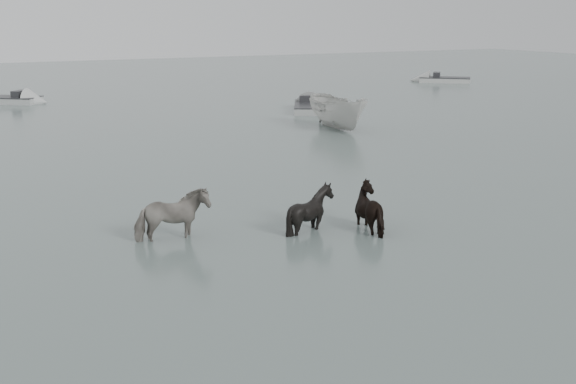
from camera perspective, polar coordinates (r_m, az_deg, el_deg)
The scene contains 8 objects.
ground at distance 15.78m, azimuth 4.26°, elevation -4.99°, with size 140.00×140.00×0.00m, color #52625F.
pony_pinto at distance 16.78m, azimuth -9.18°, elevation -1.41°, with size 0.78×1.70×1.44m, color black.
pony_dark at distance 17.61m, azimuth 6.97°, elevation -0.68°, with size 1.38×1.18×1.39m, color black.
pony_black at distance 17.36m, azimuth 1.78°, elevation -0.72°, with size 1.16×1.30×1.43m, color black.
boat_small at distance 32.96m, azimuth 3.99°, elevation 6.48°, with size 1.66×4.41×1.70m, color beige.
skiff_port at distance 39.09m, azimuth 1.73°, elevation 6.98°, with size 5.65×1.60×0.75m, color #969895, non-canonical shape.
skiff_mid at distance 45.43m, azimuth -21.01°, elevation 7.04°, with size 4.47×1.60×0.75m, color #A9ACAA, non-canonical shape.
skiff_star at distance 56.83m, azimuth 12.30°, elevation 8.85°, with size 5.22×1.60×0.75m, color #B7B8B3, non-canonical shape.
Camera 1 is at (-7.94, -12.64, 5.11)m, focal length 45.00 mm.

